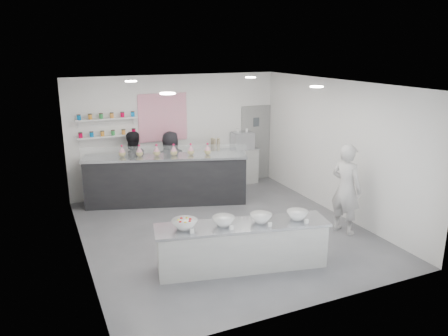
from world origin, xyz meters
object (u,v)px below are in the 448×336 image
(woman_prep, at_px, (346,189))
(staff_left, at_px, (133,167))
(prep_counter, at_px, (242,246))
(espresso_ledge, at_px, (234,167))
(back_bar, at_px, (166,180))
(staff_right, at_px, (171,165))
(espresso_machine, at_px, (242,140))

(woman_prep, distance_m, staff_left, 5.04)
(prep_counter, height_order, espresso_ledge, espresso_ledge)
(espresso_ledge, height_order, woman_prep, woman_prep)
(woman_prep, xyz_separation_m, staff_left, (-3.51, 3.62, -0.06))
(back_bar, xyz_separation_m, staff_left, (-0.68, 0.53, 0.27))
(prep_counter, bearing_deg, espresso_ledge, 78.66)
(staff_left, height_order, staff_right, staff_left)
(espresso_machine, bearing_deg, woman_prep, -83.29)
(woman_prep, bearing_deg, espresso_ledge, -6.60)
(espresso_ledge, bearing_deg, woman_prep, -79.70)
(prep_counter, bearing_deg, staff_left, 115.09)
(prep_counter, xyz_separation_m, espresso_ledge, (1.88, 4.30, 0.09))
(back_bar, xyz_separation_m, staff_right, (0.26, 0.40, 0.25))
(woman_prep, bearing_deg, staff_left, 27.17)
(espresso_ledge, distance_m, staff_right, 1.93)
(woman_prep, bearing_deg, staff_right, 19.41)
(staff_left, bearing_deg, back_bar, 128.08)
(staff_right, bearing_deg, prep_counter, 96.73)
(woman_prep, relative_size, staff_left, 1.07)
(back_bar, bearing_deg, prep_counter, -68.02)
(woman_prep, bearing_deg, espresso_machine, -10.19)
(prep_counter, relative_size, espresso_machine, 5.16)
(espresso_ledge, height_order, staff_left, staff_left)
(espresso_machine, bearing_deg, back_bar, -163.36)
(espresso_machine, bearing_deg, prep_counter, -116.27)
(espresso_ledge, relative_size, staff_right, 0.79)
(espresso_machine, distance_m, staff_right, 2.17)
(espresso_ledge, relative_size, woman_prep, 0.72)
(espresso_machine, relative_size, staff_left, 0.33)
(espresso_machine, distance_m, woman_prep, 3.84)
(back_bar, distance_m, staff_right, 0.54)
(staff_left, bearing_deg, woman_prep, 120.08)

